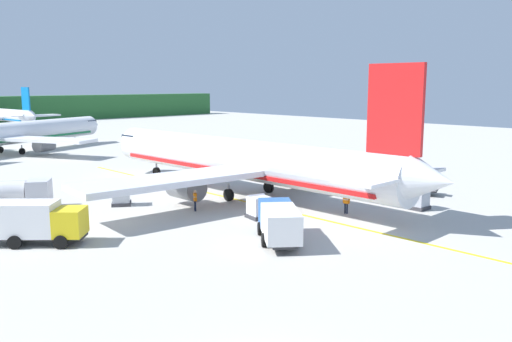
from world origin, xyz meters
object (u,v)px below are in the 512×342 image
Objects in this scene: crew_marshaller at (195,199)px; cargo_container_near at (121,194)px; service_truck_fuel at (279,221)px; crew_loader_left at (384,193)px; service_truck_pushback at (33,221)px; cargo_container_far at (259,207)px; service_truck_catering at (399,181)px; airliner_far_taxiway at (3,115)px; airliner_foreground at (242,160)px; service_truck_baggage at (12,192)px; crew_loader_right at (346,202)px; cargo_container_mid at (418,198)px; airliner_mid_apron at (14,134)px.

cargo_container_near is at bearing 118.19° from crew_marshaller.
service_truck_fuel is 3.56× the size of crew_loader_left.
crew_marshaller reaches higher than crew_loader_left.
cargo_container_far is (15.53, -5.24, -0.70)m from service_truck_pushback.
service_truck_catering is 33.06m from service_truck_pushback.
service_truck_fuel is 2.76× the size of cargo_container_near.
service_truck_catering is at bearing -31.82° from cargo_container_near.
service_truck_catering is 3.39× the size of crew_marshaller.
crew_marshaller is at bearing -100.82° from airliner_far_taxiway.
service_truck_baggage is at bearing 152.19° from airliner_foreground.
airliner_foreground is at bearing 140.70° from service_truck_catering.
crew_loader_left is 1.01× the size of crew_loader_right.
airliner_foreground is 11.53m from crew_loader_right.
service_truck_baggage is 15.61m from crew_marshaller.
service_truck_baggage is 9.00m from cargo_container_near.
crew_marshaller is (13.28, 0.04, -0.53)m from service_truck_pushback.
cargo_container_far is at bearing 148.93° from cargo_container_mid.
crew_marshaller is (10.65, -11.41, -0.35)m from service_truck_baggage.
service_truck_pushback is (-20.44, -2.06, -1.81)m from airliner_foreground.
airliner_foreground reaches higher than crew_marshaller.
service_truck_baggage is (-30.80, -94.06, -1.38)m from airliner_far_taxiway.
crew_loader_right is at bearing -52.81° from cargo_container_near.
cargo_container_mid is (17.41, -18.61, -0.01)m from cargo_container_near.
service_truck_catering is 26.15m from cargo_container_near.
airliner_mid_apron is 5.90× the size of service_truck_catering.
service_truck_baggage is 3.69× the size of crew_marshaller.
cargo_container_mid reaches higher than crew_marshaller.
cargo_container_far is at bearing 172.08° from service_truck_catering.
airliner_far_taxiway is 112.20m from cargo_container_far.
service_truck_fuel reaches higher than cargo_container_mid.
airliner_far_taxiway reaches higher than crew_loader_left.
service_truck_baggage is at bearing 127.69° from cargo_container_far.
cargo_container_mid reaches higher than crew_loader_left.
crew_loader_right is (1.21, -11.22, -2.39)m from airliner_foreground.
cargo_container_far is at bearing -66.96° from crew_marshaller.
crew_loader_right is (6.11, -3.92, 0.13)m from cargo_container_far.
crew_marshaller is (-18.90, 7.59, -0.15)m from service_truck_catering.
crew_loader_right is (11.68, -15.39, 0.03)m from cargo_container_near.
service_truck_catering is at bearing 8.65° from crew_loader_right.
service_truck_pushback is (-32.18, 7.55, 0.38)m from service_truck_catering.
airliner_far_taxiway is 110.68m from service_truck_pushback.
airliner_far_taxiway is 102.03m from cargo_container_near.
service_truck_fuel is at bearing -122.37° from cargo_container_far.
cargo_container_near is (-22.22, 13.79, -0.22)m from service_truck_catering.
airliner_foreground is at bearing -21.73° from cargo_container_near.
cargo_container_mid is at bearing -46.91° from cargo_container_near.
crew_marshaller is at bearing -61.81° from cargo_container_near.
cargo_container_mid is 1.18× the size of crew_loader_left.
airliner_far_taxiway reaches higher than cargo_container_mid.
airliner_foreground is 47.38m from airliner_mid_apron.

